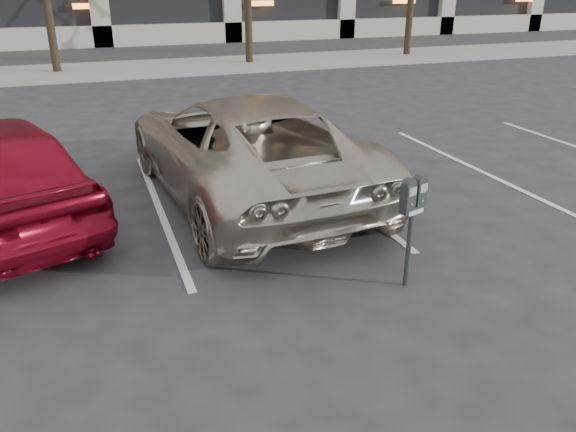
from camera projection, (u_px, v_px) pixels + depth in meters
ground at (303, 261)px, 6.79m from camera, size 140.00×140.00×0.00m
sidewalk at (145, 69)px, 20.60m from camera, size 80.00×4.00×0.12m
stall_lines at (159, 208)px, 8.34m from camera, size 16.90×5.20×0.00m
parking_meter at (413, 205)px, 5.89m from camera, size 0.34×0.21×1.25m
suv_silver at (245, 146)px, 8.55m from camera, size 3.05×5.87×1.59m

